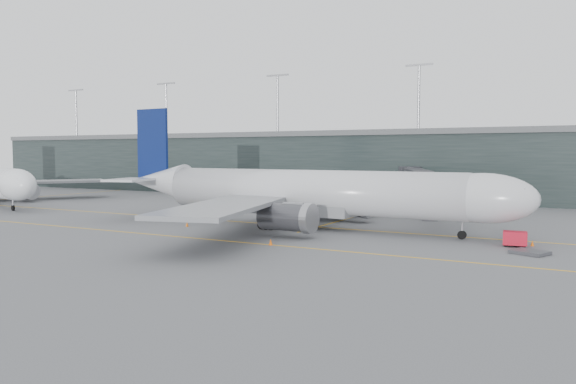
% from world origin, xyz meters
% --- Properties ---
extents(ground, '(320.00, 320.00, 0.00)m').
position_xyz_m(ground, '(0.00, 0.00, 0.00)').
color(ground, '#5A5A5F').
rests_on(ground, ground).
extents(taxiline_a, '(160.00, 0.25, 0.02)m').
position_xyz_m(taxiline_a, '(0.00, -4.00, 0.01)').
color(taxiline_a, '#EFAC16').
rests_on(taxiline_a, ground).
extents(taxiline_b, '(160.00, 0.25, 0.02)m').
position_xyz_m(taxiline_b, '(0.00, -20.00, 0.01)').
color(taxiline_b, '#EFAC16').
rests_on(taxiline_b, ground).
extents(taxiline_lead_main, '(0.25, 60.00, 0.02)m').
position_xyz_m(taxiline_lead_main, '(5.00, 20.00, 0.01)').
color(taxiline_lead_main, '#EFAC16').
rests_on(taxiline_lead_main, ground).
extents(taxiline_lead_adj, '(0.25, 60.00, 0.02)m').
position_xyz_m(taxiline_lead_adj, '(-75.00, 20.00, 0.01)').
color(taxiline_lead_adj, '#EFAC16').
rests_on(taxiline_lead_adj, ground).
extents(terminal, '(240.00, 36.00, 29.00)m').
position_xyz_m(terminal, '(-0.00, 58.00, 7.62)').
color(terminal, black).
rests_on(terminal, ground).
extents(main_aircraft, '(61.35, 57.70, 17.22)m').
position_xyz_m(main_aircraft, '(3.62, -5.12, 4.83)').
color(main_aircraft, silver).
rests_on(main_aircraft, ground).
extents(jet_bridge, '(21.18, 46.78, 7.46)m').
position_xyz_m(jet_bridge, '(13.55, 25.26, 5.58)').
color(jet_bridge, '#292A2E').
rests_on(jet_bridge, ground).
extents(gse_cart, '(2.62, 1.84, 1.68)m').
position_xyz_m(gse_cart, '(30.85, -8.60, 0.93)').
color(gse_cart, red).
rests_on(gse_cart, ground).
extents(baggage_dolly, '(4.11, 3.79, 0.33)m').
position_xyz_m(baggage_dolly, '(32.69, -12.68, 0.20)').
color(baggage_dolly, '#3A3B40').
rests_on(baggage_dolly, ground).
extents(uld_a, '(2.30, 2.11, 1.68)m').
position_xyz_m(uld_a, '(-4.35, 11.01, 0.88)').
color(uld_a, '#3D3D42').
rests_on(uld_a, ground).
extents(uld_b, '(2.11, 1.79, 1.72)m').
position_xyz_m(uld_b, '(-3.90, 10.85, 0.90)').
color(uld_b, '#3D3D42').
rests_on(uld_b, ground).
extents(uld_c, '(2.07, 1.79, 1.66)m').
position_xyz_m(uld_c, '(-0.37, 10.36, 0.87)').
color(uld_c, '#3D3D42').
rests_on(uld_c, ground).
extents(cone_nose, '(0.39, 0.39, 0.63)m').
position_xyz_m(cone_nose, '(32.52, -7.25, 0.31)').
color(cone_nose, orange).
rests_on(cone_nose, ground).
extents(cone_wing_stbd, '(0.45, 0.45, 0.71)m').
position_xyz_m(cone_wing_stbd, '(6.83, -20.18, 0.35)').
color(cone_wing_stbd, orange).
rests_on(cone_wing_stbd, ground).
extents(cone_wing_port, '(0.49, 0.49, 0.78)m').
position_xyz_m(cone_wing_port, '(6.99, 9.43, 0.39)').
color(cone_wing_port, orange).
rests_on(cone_wing_port, ground).
extents(cone_tail, '(0.40, 0.40, 0.64)m').
position_xyz_m(cone_tail, '(-11.24, -11.90, 0.32)').
color(cone_tail, orange).
rests_on(cone_tail, ground).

